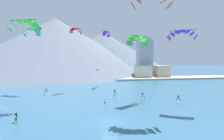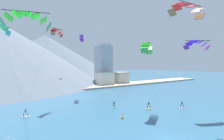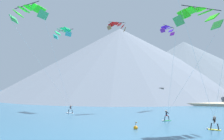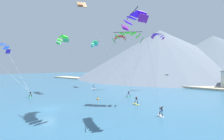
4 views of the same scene
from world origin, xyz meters
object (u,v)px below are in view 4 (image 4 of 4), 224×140
parafoil_kite_far_left (134,19)px  parafoil_kite_distant_low_drift (95,43)px  kitesurfer_near_lead (31,95)px  kitesurfer_far_left (161,113)px  kitesurfer_far_right (136,102)px  parafoil_kite_distant_mid_solo (158,36)px  parafoil_kite_near_trail (128,37)px  parafoil_kite_distant_high_outer (120,38)px  parafoil_kite_mid_center (63,39)px  kitesurfer_near_trail (128,95)px  kitesurfer_mid_center (93,87)px  race_marker_buoy (98,99)px

parafoil_kite_far_left → parafoil_kite_distant_low_drift: 41.45m
kitesurfer_near_lead → kitesurfer_far_left: 32.77m
kitesurfer_near_lead → parafoil_kite_distant_low_drift: size_ratio=0.34×
kitesurfer_far_right → parafoil_kite_distant_low_drift: (-29.03, 14.60, 17.36)m
kitesurfer_far_right → parafoil_kite_distant_mid_solo: size_ratio=0.35×
parafoil_kite_near_trail → parafoil_kite_distant_high_outer: (-14.96, 16.47, 4.33)m
parafoil_kite_near_trail → parafoil_kite_mid_center: parafoil_kite_mid_center is taller
kitesurfer_near_lead → parafoil_kite_distant_low_drift: parafoil_kite_distant_low_drift is taller
parafoil_kite_far_left → kitesurfer_near_trail: bearing=128.2°
parafoil_kite_near_trail → parafoil_kite_mid_center: size_ratio=0.84×
parafoil_kite_mid_center → parafoil_kite_distant_low_drift: parafoil_kite_distant_low_drift is taller
kitesurfer_near_lead → kitesurfer_far_left: (31.85, 7.69, -0.02)m
kitesurfer_mid_center → parafoil_kite_far_left: parafoil_kite_far_left is taller
kitesurfer_far_right → parafoil_kite_far_left: bearing=-59.1°
kitesurfer_far_right → parafoil_kite_far_left: 17.36m
kitesurfer_mid_center → parafoil_kite_mid_center: bearing=-95.7°
kitesurfer_far_left → parafoil_kite_distant_high_outer: 35.60m
parafoil_kite_mid_center → kitesurfer_far_right: bearing=3.7°
kitesurfer_near_trail → parafoil_kite_distant_high_outer: (-10.48, 10.07, 18.19)m
kitesurfer_far_left → parafoil_kite_distant_low_drift: bearing=152.8°
kitesurfer_far_left → parafoil_kite_distant_high_outer: bearing=140.3°
parafoil_kite_distant_low_drift → parafoil_kite_distant_mid_solo: size_ratio=0.99×
parafoil_kite_distant_high_outer → kitesurfer_near_lead: bearing=-106.9°
parafoil_kite_near_trail → parafoil_kite_far_left: 10.14m
parafoil_kite_distant_mid_solo → kitesurfer_far_left: bearing=-64.9°
kitesurfer_near_lead → race_marker_buoy: 18.05m
parafoil_kite_distant_high_outer → parafoil_kite_distant_mid_solo: size_ratio=0.74×
kitesurfer_far_left → parafoil_kite_mid_center: parafoil_kite_mid_center is taller
kitesurfer_mid_center → kitesurfer_near_trail: bearing=-13.9°
parafoil_kite_distant_high_outer → parafoil_kite_distant_mid_solo: 13.37m
kitesurfer_far_right → race_marker_buoy: kitesurfer_far_right is taller
parafoil_kite_distant_high_outer → parafoil_kite_distant_low_drift: (-12.64, -0.94, -0.76)m
kitesurfer_far_left → race_marker_buoy: (-16.54, 1.85, -0.34)m
kitesurfer_mid_center → kitesurfer_far_left: kitesurfer_far_left is taller
parafoil_kite_near_trail → parafoil_kite_distant_low_drift: parafoil_kite_distant_low_drift is taller
kitesurfer_near_trail → kitesurfer_far_right: kitesurfer_far_right is taller
kitesurfer_near_lead → parafoil_kite_distant_high_outer: (8.29, 27.22, 18.17)m
parafoil_kite_far_left → kitesurfer_near_lead: bearing=-174.1°
kitesurfer_far_right → kitesurfer_mid_center: bearing=157.8°
kitesurfer_far_right → kitesurfer_near_lead: bearing=-154.7°
parafoil_kite_far_left → parafoil_kite_distant_high_outer: parafoil_kite_distant_high_outer is taller
kitesurfer_near_lead → parafoil_kite_near_trail: parafoil_kite_near_trail is taller
kitesurfer_near_trail → parafoil_kite_near_trail: parafoil_kite_near_trail is taller
kitesurfer_mid_center → parafoil_kite_mid_center: size_ratio=0.11×
kitesurfer_mid_center → parafoil_kite_distant_high_outer: size_ratio=0.46×
parafoil_kite_distant_high_outer → parafoil_kite_distant_mid_solo: parafoil_kite_distant_mid_solo is taller
kitesurfer_far_right → kitesurfer_near_trail: bearing=137.3°
kitesurfer_near_lead → race_marker_buoy: bearing=31.9°
kitesurfer_far_right → race_marker_buoy: bearing=-167.2°
kitesurfer_mid_center → parafoil_kite_distant_low_drift: 18.51m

